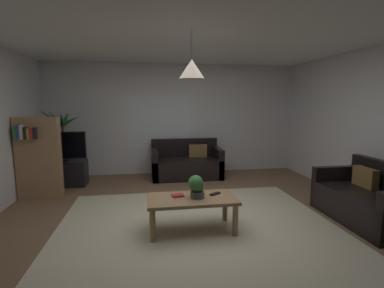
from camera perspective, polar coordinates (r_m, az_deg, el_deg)
The scene contains 16 objects.
floor at distance 4.20m, azimuth 0.68°, elevation -15.08°, with size 5.69×5.79×0.02m, color brown.
rug at distance 4.01m, azimuth 1.19°, elevation -16.01°, with size 3.70×3.18×0.01m, color beige.
wall_back at distance 6.76m, azimuth -3.57°, elevation 4.87°, with size 5.81×0.06×2.50m, color silver.
ceiling at distance 3.95m, azimuth 0.75°, elevation 20.86°, with size 5.69×5.79×0.02m, color white.
window_pane at distance 6.71m, azimuth -6.44°, elevation 4.21°, with size 1.45×0.01×1.18m, color white.
couch_under_window at distance 6.43m, azimuth -1.08°, elevation -4.07°, with size 1.51×0.81×0.82m.
couch_right_side at distance 4.78m, azimuth 31.33°, elevation -9.70°, with size 0.81×1.42×0.82m.
coffee_table at distance 3.80m, azimuth -0.03°, elevation -11.45°, with size 1.13×0.59×0.44m.
book_on_table_0 at distance 3.81m, azimuth -2.80°, elevation -10.04°, with size 0.15×0.11×0.03m, color #B22D2D.
remote_on_table_0 at distance 3.90m, azimuth 4.54°, elevation -9.70°, with size 0.05×0.16×0.02m, color black.
potted_plant_on_table at distance 3.73m, azimuth 0.88°, elevation -8.24°, with size 0.21×0.23×0.30m.
tv_stand at distance 6.32m, azimuth -24.00°, elevation -5.28°, with size 0.90×0.44×0.50m, color black.
tv at distance 6.20m, azimuth -24.35°, elevation -0.38°, with size 0.94×0.16×0.58m.
potted_palm_corner at distance 6.69m, azimuth -23.92°, elevation -1.07°, with size 0.77×0.79×1.54m.
bookshelf_corner at distance 5.63m, azimuth -27.89°, elevation -2.24°, with size 0.70×0.31×1.40m.
pendant_lamp at distance 3.59m, azimuth -0.03°, elevation 14.48°, with size 0.31×0.31×0.58m.
Camera 1 is at (-0.66, -3.79, 1.66)m, focal length 27.21 mm.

